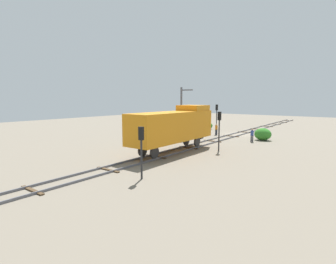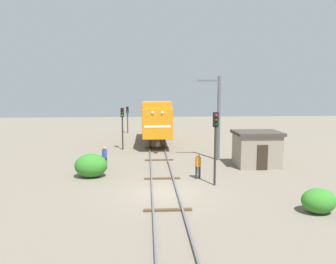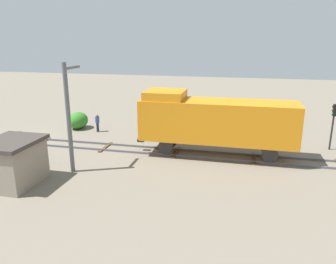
# 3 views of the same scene
# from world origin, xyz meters

# --- Properties ---
(ground_plane) EXTENTS (103.42, 103.42, 0.00)m
(ground_plane) POSITION_xyz_m (0.00, 0.00, 0.00)
(ground_plane) COLOR #756B5B
(railway_track) EXTENTS (2.40, 68.95, 0.16)m
(railway_track) POSITION_xyz_m (0.00, -0.00, 0.07)
(railway_track) COLOR #595960
(railway_track) RESTS_ON ground
(locomotive) EXTENTS (2.90, 11.60, 4.60)m
(locomotive) POSITION_xyz_m (0.00, 17.20, 2.77)
(locomotive) COLOR orange
(locomotive) RESTS_ON railway_track
(traffic_signal_mid) EXTENTS (0.32, 0.34, 4.14)m
(traffic_signal_mid) POSITION_xyz_m (-3.40, 13.79, 2.88)
(traffic_signal_mid) COLOR #262628
(traffic_signal_mid) RESTS_ON ground
(traffic_signal_far) EXTENTS (0.32, 0.34, 3.61)m
(traffic_signal_far) POSITION_xyz_m (-3.60, 25.91, 2.53)
(traffic_signal_far) COLOR #262628
(traffic_signal_far) RESTS_ON ground
(worker_near_track) EXTENTS (0.38, 0.38, 1.70)m
(worker_near_track) POSITION_xyz_m (2.40, 2.84, 1.00)
(worker_near_track) COLOR #262B38
(worker_near_track) RESTS_ON ground
(worker_by_signal) EXTENTS (0.38, 0.38, 1.70)m
(worker_by_signal) POSITION_xyz_m (-4.20, 6.02, 1.00)
(worker_by_signal) COLOR #262B38
(worker_by_signal) RESTS_ON ground
(catenary_mast) EXTENTS (1.94, 0.28, 7.05)m
(catenary_mast) POSITION_xyz_m (4.93, 8.51, 3.77)
(catenary_mast) COLOR #595960
(catenary_mast) RESTS_ON ground
(relay_hut) EXTENTS (3.50, 2.90, 2.74)m
(relay_hut) POSITION_xyz_m (7.50, 6.11, 1.39)
(relay_hut) COLOR gray
(relay_hut) RESTS_ON ground
(bush_mid) EXTENTS (2.21, 1.81, 1.61)m
(bush_mid) POSITION_xyz_m (-4.83, 3.71, 0.80)
(bush_mid) COLOR #317A26
(bush_mid) RESTS_ON ground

